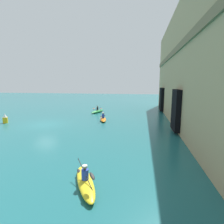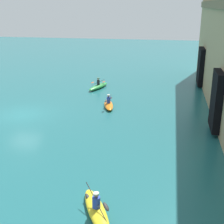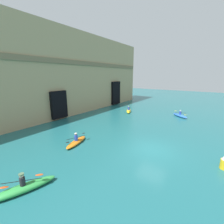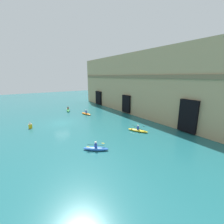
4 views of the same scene
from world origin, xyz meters
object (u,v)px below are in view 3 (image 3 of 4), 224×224
kayak_orange (76,142)px  kayak_yellow (129,111)px  kayak_blue (180,115)px  kayak_green (23,188)px

kayak_orange → kayak_yellow: kayak_orange is taller
kayak_blue → kayak_green: bearing=-61.7°
kayak_blue → kayak_green: 22.89m
kayak_blue → kayak_green: kayak_green is taller
kayak_orange → kayak_yellow: bearing=-5.9°
kayak_yellow → kayak_green: (-20.73, -4.75, 0.03)m
kayak_green → kayak_blue: bearing=-171.5°
kayak_blue → kayak_orange: bearing=-72.4°
kayak_orange → kayak_green: kayak_green is taller
kayak_orange → kayak_green: (-6.00, -2.32, 0.02)m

